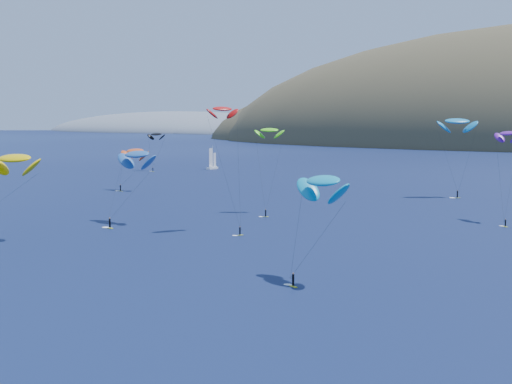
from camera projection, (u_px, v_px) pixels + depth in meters
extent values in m
ellipsoid|color=#3D3526|center=(383.00, 147.00, 643.34)|extent=(340.00, 240.00, 120.00)
ellipsoid|color=slate|center=(178.00, 134.00, 951.96)|extent=(400.00, 240.00, 60.00)
ellipsoid|color=slate|center=(256.00, 135.00, 850.87)|extent=(240.00, 180.00, 44.00)
cube|color=white|center=(212.00, 168.00, 296.27)|extent=(1.96, 6.83, 0.82)
cylinder|color=white|center=(213.00, 157.00, 296.15)|extent=(0.13, 0.13, 9.51)
cube|color=yellow|center=(121.00, 191.00, 211.71)|extent=(1.54, 0.52, 0.08)
cylinder|color=black|center=(120.00, 188.00, 211.60)|extent=(0.36, 0.36, 1.62)
sphere|color=#8C6047|center=(120.00, 185.00, 211.50)|extent=(0.27, 0.27, 0.27)
ellipsoid|color=#D04618|center=(135.00, 151.00, 213.39)|extent=(9.94, 5.04, 5.42)
ellipsoid|color=#E7C104|center=(14.00, 158.00, 130.28)|extent=(11.12, 6.51, 5.84)
cube|color=yellow|center=(266.00, 217.00, 158.91)|extent=(1.33, 0.88, 0.07)
cylinder|color=black|center=(266.00, 213.00, 158.82)|extent=(0.30, 0.30, 1.38)
sphere|color=#8C6047|center=(266.00, 210.00, 158.73)|extent=(0.23, 0.23, 0.23)
ellipsoid|color=#4DE015|center=(269.00, 130.00, 166.03)|extent=(7.17, 5.46, 3.63)
cube|color=yellow|center=(457.00, 198.00, 194.48)|extent=(1.65, 1.20, 0.09)
cylinder|color=black|center=(457.00, 194.00, 194.37)|extent=(0.38, 0.38, 1.74)
sphere|color=#8C6047|center=(457.00, 191.00, 194.26)|extent=(0.29, 0.29, 0.29)
ellipsoid|color=#107BB7|center=(457.00, 121.00, 195.89)|extent=(11.67, 9.46, 5.92)
cube|color=yellow|center=(293.00, 287.00, 94.70)|extent=(1.42, 1.05, 0.08)
cylinder|color=black|center=(293.00, 280.00, 94.61)|extent=(0.33, 0.33, 1.50)
sphere|color=#8C6047|center=(293.00, 274.00, 94.51)|extent=(0.25, 0.25, 0.25)
ellipsoid|color=#088CB7|center=(323.00, 181.00, 97.37)|extent=(10.89, 8.96, 5.53)
cube|color=yellow|center=(505.00, 227.00, 144.80)|extent=(1.19, 1.04, 0.07)
cylinder|color=black|center=(505.00, 223.00, 144.71)|extent=(0.29, 0.29, 1.32)
sphere|color=#8C6047|center=(506.00, 219.00, 144.63)|extent=(0.22, 0.22, 0.22)
ellipsoid|color=#5F139B|center=(507.00, 133.00, 152.13)|extent=(7.09, 6.49, 3.68)
cube|color=yellow|center=(240.00, 235.00, 134.78)|extent=(1.04, 1.26, 0.07)
cylinder|color=black|center=(240.00, 231.00, 134.69)|extent=(0.30, 0.30, 1.37)
sphere|color=#8C6047|center=(240.00, 227.00, 134.61)|extent=(0.23, 0.23, 0.23)
ellipsoid|color=#AE0E0D|center=(222.00, 109.00, 139.27)|extent=(6.04, 6.85, 3.52)
cube|color=yellow|center=(110.00, 228.00, 143.01)|extent=(1.67, 0.79, 0.09)
cylinder|color=black|center=(110.00, 223.00, 142.90)|extent=(0.38, 0.38, 1.72)
sphere|color=#8C6047|center=(110.00, 218.00, 142.79)|extent=(0.29, 0.29, 0.29)
ellipsoid|color=#205199|center=(137.00, 154.00, 150.30)|extent=(11.25, 6.94, 5.84)
cube|color=yellow|center=(153.00, 171.00, 284.13)|extent=(1.31, 0.50, 0.07)
cylinder|color=black|center=(153.00, 169.00, 284.04)|extent=(0.30, 0.30, 1.37)
sphere|color=#8C6047|center=(153.00, 167.00, 283.96)|extent=(0.23, 0.23, 0.23)
ellipsoid|color=black|center=(156.00, 134.00, 288.24)|extent=(7.94, 4.32, 4.25)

